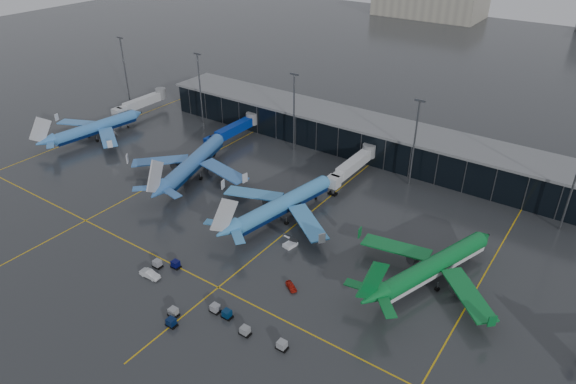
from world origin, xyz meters
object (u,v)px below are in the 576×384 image
Objects in this scene: airliner_klm_west at (95,121)px; airliner_klm_near at (284,195)px; baggage_carts at (204,306)px; service_van_white at (150,274)px; airliner_aer_lingus at (437,256)px; service_van_red at (291,286)px; airliner_arkefly at (193,154)px; mobile_airstair at (290,243)px.

airliner_klm_near is at bearing 3.51° from airliner_klm_west.
baggage_carts is 7.89× the size of service_van_white.
airliner_klm_west is 8.20× the size of service_van_white.
airliner_aer_lingus is 11.62× the size of service_van_red.
airliner_aer_lingus is at bearing -59.20° from service_van_white.
baggage_carts is at bearing -70.32° from airliner_klm_near.
airliner_aer_lingus is at bearing -17.60° from service_van_red.
airliner_klm_west is 0.97× the size of airliner_aer_lingus.
baggage_carts is at bearing -115.50° from airliner_aer_lingus.
airliner_klm_near is 38.01m from service_van_white.
airliner_arkefly is 12.55× the size of mobile_airstair.
airliner_klm_near reaches higher than baggage_carts.
service_van_white is at bearing -95.57° from airliner_klm_near.
airliner_klm_near is (34.97, -3.73, -0.35)m from airliner_arkefly.
baggage_carts is 10.79× the size of service_van_red.
airliner_aer_lingus reaches higher than airliner_klm_west.
airliner_arkefly is 45.85m from mobile_airstair.
baggage_carts is 16.39m from service_van_white.
airliner_arkefly reaches higher than airliner_aer_lingus.
airliner_arkefly is 1.05× the size of airliner_klm_near.
airliner_klm_west is 81.87m from service_van_white.
mobile_airstair is 0.98× the size of service_van_red.
service_van_white is at bearing -114.38° from mobile_airstair.
airliner_aer_lingus is 31.22m from service_van_red.
airliner_klm_west reaches higher than mobile_airstair.
airliner_aer_lingus reaches higher than baggage_carts.
baggage_carts is at bearing -18.68° from airliner_klm_west.
airliner_arkefly is at bearing 96.22° from service_van_red.
baggage_carts is (41.38, -40.58, -6.07)m from airliner_arkefly.
airliner_klm_west is at bearing -163.94° from airliner_aer_lingus.
airliner_arkefly is (45.89, -0.63, 0.63)m from airliner_klm_west.
mobile_airstair is at bearing -33.17° from airliner_arkefly.
airliner_klm_west is at bearing 107.33° from service_van_red.
airliner_klm_near is 28.41m from service_van_red.
airliner_arkefly is at bearing -176.28° from airliner_klm_near.
airliner_aer_lingus is 33.53m from mobile_airstair.
service_van_red is at bearing -120.79° from airliner_aer_lingus.
airliner_aer_lingus is at bearing 3.60° from airliner_klm_west.
service_van_white is at bearing 150.19° from service_van_red.
airliner_arkefly is 58.48m from service_van_red.
airliner_arkefly is at bearing -165.27° from airliner_aer_lingus.
airliner_klm_near is 40.77m from airliner_aer_lingus.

